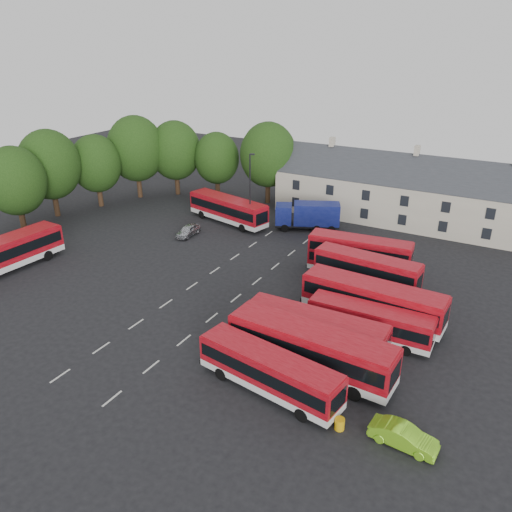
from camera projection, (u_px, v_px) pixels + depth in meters
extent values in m
plane|color=black|center=(179.00, 295.00, 46.85)|extent=(140.00, 140.00, 0.00)
cube|color=beige|center=(60.00, 376.00, 35.68)|extent=(0.15, 1.80, 0.01)
cube|color=beige|center=(101.00, 348.00, 38.87)|extent=(0.15, 1.80, 0.01)
cube|color=beige|center=(136.00, 324.00, 42.06)|extent=(0.15, 1.80, 0.01)
cube|color=beige|center=(166.00, 304.00, 45.26)|extent=(0.15, 1.80, 0.01)
cube|color=beige|center=(192.00, 286.00, 48.45)|extent=(0.15, 1.80, 0.01)
cube|color=beige|center=(215.00, 270.00, 51.64)|extent=(0.15, 1.80, 0.01)
cube|color=beige|center=(235.00, 257.00, 54.83)|extent=(0.15, 1.80, 0.01)
cube|color=beige|center=(253.00, 245.00, 58.02)|extent=(0.15, 1.80, 0.01)
cube|color=beige|center=(269.00, 234.00, 61.21)|extent=(0.15, 1.80, 0.01)
cube|color=beige|center=(112.00, 399.00, 33.45)|extent=(0.15, 1.80, 0.01)
cube|color=beige|center=(151.00, 367.00, 36.64)|extent=(0.15, 1.80, 0.01)
cube|color=beige|center=(184.00, 340.00, 39.84)|extent=(0.15, 1.80, 0.01)
cube|color=beige|center=(212.00, 318.00, 43.03)|extent=(0.15, 1.80, 0.01)
cube|color=beige|center=(236.00, 298.00, 46.22)|extent=(0.15, 1.80, 0.01)
cube|color=beige|center=(257.00, 281.00, 49.41)|extent=(0.15, 1.80, 0.01)
cube|color=beige|center=(275.00, 266.00, 52.60)|extent=(0.15, 1.80, 0.01)
cube|color=beige|center=(292.00, 253.00, 55.79)|extent=(0.15, 1.80, 0.01)
cube|color=beige|center=(306.00, 241.00, 58.98)|extent=(0.15, 1.80, 0.01)
cylinder|color=black|center=(22.00, 216.00, 61.30)|extent=(0.70, 0.70, 3.85)
ellipsoid|color=#18330E|center=(15.00, 181.00, 59.49)|extent=(7.26, 7.26, 8.35)
cylinder|color=black|center=(55.00, 201.00, 66.46)|extent=(0.70, 0.70, 4.20)
ellipsoid|color=#18330E|center=(49.00, 165.00, 64.48)|extent=(7.92, 7.92, 9.11)
cylinder|color=black|center=(100.00, 193.00, 70.46)|extent=(0.70, 0.70, 3.67)
ellipsoid|color=#18330E|center=(96.00, 164.00, 68.73)|extent=(6.93, 6.93, 7.97)
cylinder|color=black|center=(139.00, 183.00, 74.22)|extent=(0.70, 0.70, 4.38)
ellipsoid|color=#18330E|center=(136.00, 149.00, 72.16)|extent=(8.25, 8.25, 9.49)
cylinder|color=black|center=(177.00, 181.00, 75.70)|extent=(0.70, 0.70, 4.02)
ellipsoid|color=#18330E|center=(175.00, 150.00, 73.80)|extent=(7.59, 7.59, 8.73)
cylinder|color=black|center=(218.00, 185.00, 74.72)|extent=(0.70, 0.70, 3.50)
ellipsoid|color=#18330E|center=(217.00, 158.00, 73.07)|extent=(6.60, 6.60, 7.59)
cylinder|color=black|center=(268.00, 188.00, 71.81)|extent=(0.70, 0.70, 4.20)
ellipsoid|color=#18330E|center=(268.00, 155.00, 69.83)|extent=(7.92, 7.92, 9.11)
cube|color=beige|center=(410.00, 203.00, 63.43)|extent=(35.00, 7.00, 5.50)
cube|color=#2D3035|center=(413.00, 182.00, 62.31)|extent=(35.70, 7.13, 7.13)
cube|color=beige|center=(332.00, 142.00, 65.61)|extent=(0.60, 0.90, 1.20)
cube|color=beige|center=(417.00, 150.00, 60.70)|extent=(0.60, 0.90, 1.20)
cube|color=silver|center=(269.00, 382.00, 33.91)|extent=(10.80, 3.97, 0.53)
cube|color=#9B0915|center=(269.00, 367.00, 33.42)|extent=(10.80, 3.97, 1.87)
cube|color=black|center=(269.00, 367.00, 33.40)|extent=(10.39, 3.96, 0.91)
cube|color=#9B0915|center=(269.00, 355.00, 33.02)|extent=(10.58, 3.84, 0.12)
cylinder|color=black|center=(221.00, 374.00, 35.13)|extent=(0.99, 0.41, 0.96)
cylinder|color=black|center=(320.00, 397.00, 32.90)|extent=(0.99, 0.41, 0.96)
cube|color=silver|center=(310.00, 361.00, 35.90)|extent=(12.43, 3.46, 0.61)
cube|color=#9B0915|center=(310.00, 344.00, 35.33)|extent=(12.43, 3.46, 2.18)
cube|color=black|center=(310.00, 344.00, 35.31)|extent=(11.94, 3.50, 1.06)
cube|color=#9B0915|center=(311.00, 331.00, 34.86)|extent=(12.18, 3.33, 0.13)
cylinder|color=black|center=(254.00, 356.00, 36.97)|extent=(1.13, 0.37, 1.12)
cylinder|color=black|center=(368.00, 373.00, 35.07)|extent=(1.13, 0.37, 1.12)
cube|color=silver|center=(314.00, 341.00, 38.38)|extent=(11.10, 2.72, 0.55)
cube|color=#9B0915|center=(315.00, 327.00, 37.87)|extent=(11.10, 2.72, 1.96)
cube|color=black|center=(315.00, 326.00, 37.85)|extent=(10.66, 2.77, 0.95)
cube|color=#9B0915|center=(316.00, 315.00, 37.45)|extent=(10.88, 2.61, 0.12)
cylinder|color=black|center=(267.00, 339.00, 39.10)|extent=(1.01, 0.30, 1.00)
cylinder|color=black|center=(363.00, 349.00, 37.88)|extent=(1.01, 0.30, 1.00)
cube|color=silver|center=(369.00, 331.00, 39.87)|extent=(9.89, 2.43, 0.49)
cube|color=#9B0915|center=(370.00, 319.00, 39.42)|extent=(9.89, 2.43, 1.75)
cube|color=black|center=(370.00, 318.00, 39.40)|extent=(9.49, 2.48, 0.85)
cube|color=#9B0915|center=(371.00, 308.00, 39.04)|extent=(9.69, 2.34, 0.11)
cylinder|color=black|center=(327.00, 329.00, 40.51)|extent=(0.90, 0.27, 0.89)
cylinder|color=black|center=(411.00, 337.00, 39.43)|extent=(0.90, 0.27, 0.89)
cube|color=silver|center=(371.00, 311.00, 42.43)|extent=(12.09, 3.29, 0.60)
cube|color=#9B0915|center=(373.00, 297.00, 41.88)|extent=(12.09, 3.29, 2.12)
cube|color=black|center=(373.00, 296.00, 41.86)|extent=(11.61, 3.33, 1.03)
cube|color=#9B0915|center=(374.00, 285.00, 41.43)|extent=(11.85, 3.17, 0.13)
cylinder|color=black|center=(324.00, 308.00, 43.45)|extent=(1.10, 0.36, 1.09)
cylinder|color=black|center=(420.00, 320.00, 41.66)|extent=(1.10, 0.36, 1.09)
cube|color=silver|center=(365.00, 288.00, 46.58)|extent=(9.86, 2.91, 0.49)
cube|color=#9B0915|center=(367.00, 271.00, 45.88)|extent=(9.86, 2.91, 2.96)
cube|color=black|center=(366.00, 277.00, 46.12)|extent=(9.48, 2.93, 0.84)
cube|color=#9B0915|center=(368.00, 256.00, 45.26)|extent=(9.66, 2.81, 0.11)
cylinder|color=black|center=(330.00, 286.00, 47.48)|extent=(0.90, 0.31, 0.88)
cylinder|color=black|center=(401.00, 295.00, 45.88)|extent=(0.90, 0.31, 0.88)
cube|color=black|center=(367.00, 266.00, 45.65)|extent=(9.48, 2.93, 0.84)
cube|color=silver|center=(358.00, 270.00, 50.21)|extent=(10.23, 3.29, 0.50)
cube|color=#9B0915|center=(359.00, 253.00, 49.49)|extent=(10.23, 3.29, 3.06)
cube|color=black|center=(359.00, 259.00, 49.73)|extent=(9.83, 3.31, 0.87)
cube|color=#9B0915|center=(361.00, 239.00, 48.85)|extent=(10.02, 3.18, 0.11)
cylinder|color=black|center=(324.00, 270.00, 50.61)|extent=(0.93, 0.35, 0.91)
cylinder|color=black|center=(392.00, 273.00, 50.01)|extent=(0.93, 0.35, 0.91)
cube|color=black|center=(360.00, 248.00, 49.25)|extent=(9.83, 3.31, 0.87)
cube|color=silver|center=(7.00, 263.00, 51.27)|extent=(3.34, 12.31, 0.61)
cube|color=#9B0915|center=(4.00, 251.00, 50.70)|extent=(3.34, 12.31, 2.16)
cube|color=black|center=(4.00, 250.00, 50.68)|extent=(3.39, 11.82, 1.05)
cube|color=#9B0915|center=(2.00, 240.00, 50.24)|extent=(3.22, 12.06, 0.13)
cylinder|color=black|center=(33.00, 251.00, 55.02)|extent=(0.36, 1.12, 1.11)
cube|color=silver|center=(228.00, 217.00, 64.50)|extent=(12.01, 5.30, 0.59)
cube|color=#9B0915|center=(228.00, 207.00, 63.96)|extent=(12.01, 5.30, 2.08)
cube|color=black|center=(228.00, 206.00, 63.94)|extent=(11.57, 5.26, 1.01)
cube|color=#9B0915|center=(228.00, 199.00, 63.52)|extent=(11.76, 5.14, 0.13)
cylinder|color=black|center=(202.00, 215.00, 66.13)|extent=(1.11, 0.54, 1.07)
cylinder|color=black|center=(256.00, 223.00, 63.11)|extent=(1.11, 0.54, 1.07)
cube|color=black|center=(307.00, 225.00, 62.33)|extent=(8.00, 5.12, 0.29)
cube|color=navy|center=(284.00, 214.00, 62.02)|extent=(2.79, 3.04, 2.35)
cube|color=black|center=(276.00, 211.00, 61.95)|extent=(0.95, 1.94, 1.18)
cube|color=navy|center=(317.00, 214.00, 61.65)|extent=(6.10, 4.53, 2.64)
cylinder|color=black|center=(285.00, 228.00, 61.60)|extent=(1.01, 0.65, 0.98)
cylinder|color=black|center=(330.00, 223.00, 63.16)|extent=(1.01, 0.65, 0.98)
imported|color=#ABADB2|center=(188.00, 231.00, 60.33)|extent=(1.77, 3.98, 1.33)
imported|color=#82D420|center=(403.00, 436.00, 29.41)|extent=(4.13, 1.70, 1.33)
cylinder|color=#E1A80D|center=(340.00, 424.00, 30.74)|extent=(0.63, 0.63, 0.78)
cylinder|color=black|center=(250.00, 193.00, 60.76)|extent=(0.17, 0.17, 9.45)
cube|color=black|center=(252.00, 154.00, 58.81)|extent=(0.61, 0.44, 0.17)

